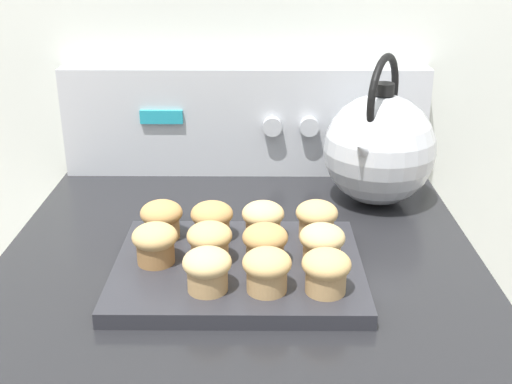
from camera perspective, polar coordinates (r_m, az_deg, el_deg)
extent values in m
cube|color=silver|center=(1.28, -0.97, 13.95)|extent=(8.00, 0.05, 2.40)
cube|color=black|center=(1.01, -1.37, -5.08)|extent=(0.72, 0.70, 0.02)
cube|color=#B7BABF|center=(1.27, -0.98, 6.32)|extent=(0.71, 0.05, 0.21)
cube|color=teal|center=(1.25, -8.41, 6.62)|extent=(0.08, 0.01, 0.03)
cylinder|color=#B7BABF|center=(1.23, 1.46, 5.84)|extent=(0.04, 0.02, 0.04)
cylinder|color=#B7BABF|center=(1.24, 4.76, 5.82)|extent=(0.04, 0.02, 0.04)
cylinder|color=#B7BABF|center=(1.24, 8.03, 5.77)|extent=(0.04, 0.02, 0.04)
cylinder|color=#B7BABF|center=(1.25, 11.25, 5.71)|extent=(0.04, 0.02, 0.04)
cube|color=#28282D|center=(0.91, -1.65, -6.83)|extent=(0.35, 0.27, 0.02)
cylinder|color=tan|center=(0.84, -4.33, -7.65)|extent=(0.05, 0.05, 0.03)
ellipsoid|color=tan|center=(0.82, -4.37, -6.26)|extent=(0.06, 0.06, 0.04)
cylinder|color=tan|center=(0.83, 0.97, -7.72)|extent=(0.05, 0.05, 0.03)
ellipsoid|color=tan|center=(0.82, 0.98, -6.32)|extent=(0.06, 0.06, 0.04)
cylinder|color=tan|center=(0.84, 6.21, -7.77)|extent=(0.05, 0.05, 0.03)
ellipsoid|color=tan|center=(0.82, 6.28, -6.38)|extent=(0.06, 0.06, 0.04)
cylinder|color=olive|center=(0.91, -8.91, -5.24)|extent=(0.05, 0.05, 0.03)
ellipsoid|color=tan|center=(0.90, -8.99, -3.93)|extent=(0.06, 0.06, 0.04)
cylinder|color=tan|center=(0.90, -4.12, -5.20)|extent=(0.05, 0.05, 0.03)
ellipsoid|color=tan|center=(0.89, -4.16, -3.88)|extent=(0.06, 0.06, 0.04)
cylinder|color=tan|center=(0.90, 0.81, -5.36)|extent=(0.05, 0.05, 0.03)
ellipsoid|color=#B2844C|center=(0.89, 0.82, -4.03)|extent=(0.06, 0.06, 0.04)
cylinder|color=tan|center=(0.90, 5.86, -5.35)|extent=(0.05, 0.05, 0.03)
ellipsoid|color=tan|center=(0.89, 5.91, -4.03)|extent=(0.06, 0.06, 0.04)
cylinder|color=tan|center=(0.98, -8.34, -3.09)|extent=(0.05, 0.05, 0.03)
ellipsoid|color=#B2844C|center=(0.97, -8.41, -1.85)|extent=(0.06, 0.06, 0.04)
cylinder|color=tan|center=(0.97, -3.91, -3.21)|extent=(0.05, 0.05, 0.03)
ellipsoid|color=#B2844C|center=(0.96, -3.95, -1.96)|extent=(0.06, 0.06, 0.04)
cylinder|color=tan|center=(0.97, 0.63, -3.20)|extent=(0.05, 0.05, 0.03)
ellipsoid|color=tan|center=(0.96, 0.63, -1.95)|extent=(0.06, 0.06, 0.04)
cylinder|color=tan|center=(0.97, 5.38, -3.11)|extent=(0.05, 0.05, 0.03)
ellipsoid|color=tan|center=(0.96, 5.43, -1.87)|extent=(0.06, 0.06, 0.04)
sphere|color=silver|center=(1.15, 10.90, 3.72)|extent=(0.20, 0.20, 0.20)
cylinder|color=black|center=(1.12, 11.30, 8.97)|extent=(0.04, 0.04, 0.02)
cone|color=silver|center=(1.06, 9.54, 3.61)|extent=(0.08, 0.10, 0.07)
torus|color=black|center=(1.12, 11.25, 8.23)|extent=(0.08, 0.14, 0.15)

